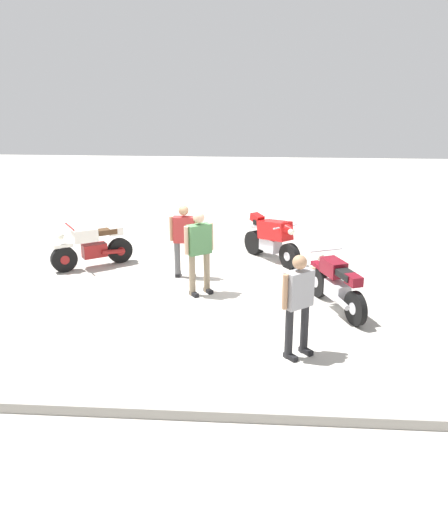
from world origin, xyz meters
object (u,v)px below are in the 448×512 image
motorcycle_cream_vintage (93,247)px  person_in_green_shirt (199,247)px  motorcycle_maroon_cruiser (336,285)px  motorcycle_red_sportbike (272,237)px  person_in_red_shirt (184,237)px  person_in_gray_shirt (298,299)px

motorcycle_cream_vintage → person_in_green_shirt: 3.15m
motorcycle_cream_vintage → motorcycle_maroon_cruiser: bearing=124.2°
motorcycle_red_sportbike → person_in_red_shirt: 2.38m
motorcycle_red_sportbike → person_in_green_shirt: bearing=-72.1°
motorcycle_cream_vintage → motorcycle_red_sportbike: bearing=156.3°
motorcycle_cream_vintage → person_in_gray_shirt: size_ratio=1.00×
motorcycle_red_sportbike → person_in_green_shirt: person_in_green_shirt is taller
person_in_red_shirt → person_in_gray_shirt: size_ratio=0.96×
motorcycle_maroon_cruiser → motorcycle_red_sportbike: (1.20, -2.94, 0.07)m
motorcycle_cream_vintage → person_in_red_shirt: (-2.26, 0.55, 0.45)m
motorcycle_maroon_cruiser → person_in_red_shirt: 3.60m
person_in_green_shirt → person_in_red_shirt: bearing=168.9°
person_in_red_shirt → person_in_gray_shirt: person_in_gray_shirt is taller
person_in_gray_shirt → motorcycle_red_sportbike: bearing=144.6°
motorcycle_maroon_cruiser → motorcycle_cream_vintage: bearing=45.6°
person_in_green_shirt → person_in_red_shirt: person_in_green_shirt is taller
motorcycle_cream_vintage → person_in_gray_shirt: bearing=104.3°
motorcycle_maroon_cruiser → motorcycle_cream_vintage: (5.43, -2.20, -0.03)m
motorcycle_maroon_cruiser → person_in_red_shirt: size_ratio=1.20×
person_in_gray_shirt → motorcycle_maroon_cruiser: bearing=116.4°
motorcycle_cream_vintage → person_in_green_shirt: person_in_green_shirt is taller
motorcycle_maroon_cruiser → motorcycle_red_sportbike: motorcycle_red_sportbike is taller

